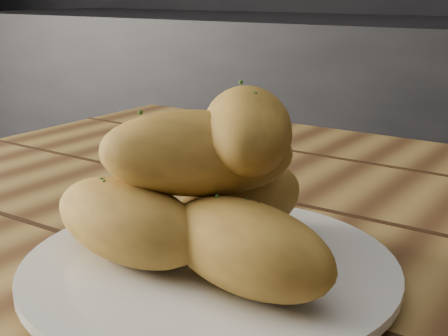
{
  "coord_description": "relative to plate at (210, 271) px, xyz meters",
  "views": [
    {
      "loc": [
        0.47,
        0.16,
        0.98
      ],
      "look_at": [
        0.2,
        0.55,
        0.84
      ],
      "focal_mm": 50.0,
      "sensor_mm": 36.0,
      "label": 1
    }
  ],
  "objects": [
    {
      "name": "plate",
      "position": [
        0.0,
        0.0,
        0.0
      ],
      "size": [
        0.3,
        0.3,
        0.02
      ],
      "color": "white",
      "rests_on": "table"
    },
    {
      "name": "counter",
      "position": [
        -0.2,
        1.17,
        -0.31
      ],
      "size": [
        2.8,
        0.6,
        0.9
      ],
      "primitive_type": "cube",
      "color": "black",
      "rests_on": "ground"
    },
    {
      "name": "bread_rolls",
      "position": [
        -0.0,
        0.0,
        0.07
      ],
      "size": [
        0.26,
        0.21,
        0.14
      ],
      "color": "#BE8D34",
      "rests_on": "plate"
    }
  ]
}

